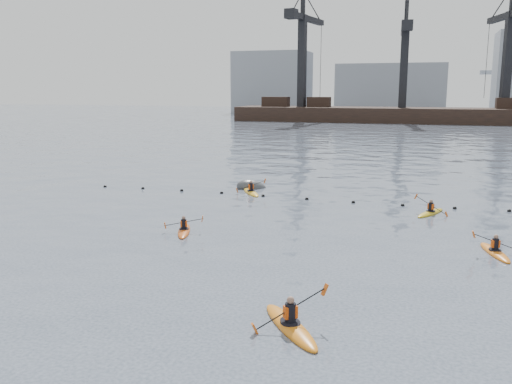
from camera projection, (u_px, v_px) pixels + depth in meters
ground at (196, 379)px, 13.35m from camera, size 400.00×400.00×0.00m
float_line at (330, 200)px, 34.62m from camera, size 33.24×0.73×0.24m
barge_pier at (400, 113)px, 116.21m from camera, size 72.00×19.30×29.50m
skyline at (418, 81)px, 151.89m from camera, size 141.00×28.00×22.00m
kayaker_0 at (290, 325)px, 16.15m from camera, size 2.68×3.23×1.38m
kayaker_2 at (184, 230)px, 27.04m from camera, size 1.86×2.92×0.93m
kayaker_3 at (430, 212)px, 30.95m from camera, size 1.90×2.92×1.15m
kayaker_4 at (495, 251)px, 23.48m from camera, size 2.04×3.07×1.12m
kayaker_5 at (251, 192)px, 37.10m from camera, size 2.21×2.95×1.10m
mooring_buoy at (252, 188)px, 39.09m from camera, size 2.82×2.50×1.60m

